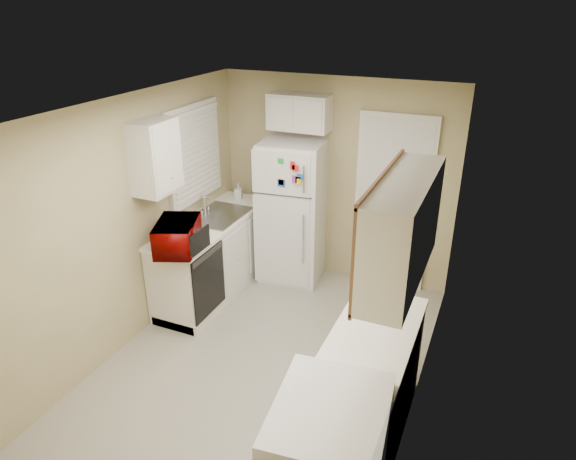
% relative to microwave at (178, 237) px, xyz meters
% --- Properties ---
extents(floor, '(3.80, 3.80, 0.00)m').
position_rel_microwave_xyz_m(floor, '(1.01, -0.13, -1.05)').
color(floor, '#B2AE9E').
rests_on(floor, ground).
extents(ceiling, '(3.80, 3.80, 0.00)m').
position_rel_microwave_xyz_m(ceiling, '(1.01, -0.13, 1.35)').
color(ceiling, white).
rests_on(ceiling, floor).
extents(wall_left, '(3.80, 3.80, 0.00)m').
position_rel_microwave_xyz_m(wall_left, '(-0.39, -0.13, 0.15)').
color(wall_left, tan).
rests_on(wall_left, floor).
extents(wall_right, '(3.80, 3.80, 0.00)m').
position_rel_microwave_xyz_m(wall_right, '(2.41, -0.13, 0.15)').
color(wall_right, tan).
rests_on(wall_right, floor).
extents(wall_back, '(2.80, 2.80, 0.00)m').
position_rel_microwave_xyz_m(wall_back, '(1.01, 1.77, 0.15)').
color(wall_back, tan).
rests_on(wall_back, floor).
extents(wall_front, '(2.80, 2.80, 0.00)m').
position_rel_microwave_xyz_m(wall_front, '(1.01, -2.03, 0.15)').
color(wall_front, tan).
rests_on(wall_front, floor).
extents(left_counter, '(0.60, 1.80, 0.90)m').
position_rel_microwave_xyz_m(left_counter, '(-0.09, 0.77, -0.60)').
color(left_counter, silver).
rests_on(left_counter, floor).
extents(dishwasher, '(0.03, 0.58, 0.72)m').
position_rel_microwave_xyz_m(dishwasher, '(0.20, 0.17, -0.56)').
color(dishwasher, black).
rests_on(dishwasher, floor).
extents(sink, '(0.54, 0.74, 0.16)m').
position_rel_microwave_xyz_m(sink, '(-0.09, 0.92, -0.19)').
color(sink, gray).
rests_on(sink, left_counter).
extents(microwave, '(0.62, 0.49, 0.37)m').
position_rel_microwave_xyz_m(microwave, '(0.00, 0.00, 0.00)').
color(microwave, '#770201').
rests_on(microwave, left_counter).
extents(soap_bottle, '(0.11, 0.11, 0.19)m').
position_rel_microwave_xyz_m(soap_bottle, '(-0.14, 1.49, -0.05)').
color(soap_bottle, white).
rests_on(soap_bottle, left_counter).
extents(window_blinds, '(0.10, 0.98, 1.08)m').
position_rel_microwave_xyz_m(window_blinds, '(-0.35, 0.92, 0.55)').
color(window_blinds, silver).
rests_on(window_blinds, wall_left).
extents(upper_cabinet_left, '(0.30, 0.45, 0.70)m').
position_rel_microwave_xyz_m(upper_cabinet_left, '(-0.24, 0.09, 0.75)').
color(upper_cabinet_left, silver).
rests_on(upper_cabinet_left, wall_left).
extents(refrigerator, '(0.78, 0.76, 1.71)m').
position_rel_microwave_xyz_m(refrigerator, '(0.60, 1.48, -0.20)').
color(refrigerator, silver).
rests_on(refrigerator, floor).
extents(cabinet_over_fridge, '(0.70, 0.30, 0.40)m').
position_rel_microwave_xyz_m(cabinet_over_fridge, '(0.61, 1.62, 0.95)').
color(cabinet_over_fridge, silver).
rests_on(cabinet_over_fridge, wall_back).
extents(interior_door, '(0.86, 0.06, 2.08)m').
position_rel_microwave_xyz_m(interior_door, '(1.71, 1.73, -0.03)').
color(interior_door, silver).
rests_on(interior_door, floor).
extents(right_counter, '(0.60, 2.00, 0.90)m').
position_rel_microwave_xyz_m(right_counter, '(2.11, -0.93, -0.60)').
color(right_counter, silver).
rests_on(right_counter, floor).
extents(upper_cabinet_right, '(0.30, 1.20, 0.70)m').
position_rel_microwave_xyz_m(upper_cabinet_right, '(2.26, -0.63, 0.75)').
color(upper_cabinet_right, silver).
rests_on(upper_cabinet_right, wall_right).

